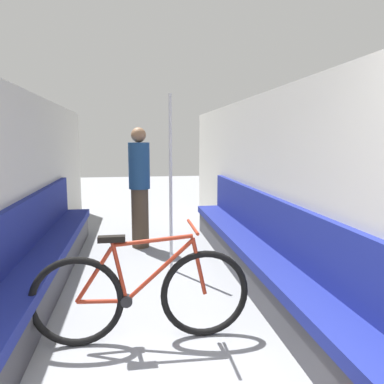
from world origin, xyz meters
name	(u,v)px	position (x,y,z in m)	size (l,w,h in m)	color
wall_left	(9,193)	(-1.36, 2.97, 1.04)	(0.10, 9.15, 2.08)	beige
wall_right	(279,188)	(1.36, 2.97, 1.04)	(0.10, 9.15, 2.08)	beige
bench_seat_row_left	(35,270)	(-1.14, 2.87, 0.31)	(0.41, 5.07, 0.95)	#3D3D42
bench_seat_row_right	(261,258)	(1.14, 2.87, 0.31)	(0.41, 5.07, 0.95)	#3D3D42
bicycle	(142,295)	(-0.13, 1.97, 0.37)	(1.67, 0.46, 0.90)	black
grab_pole_near	(171,187)	(0.25, 3.51, 1.00)	(0.08, 0.08, 2.06)	gray
passenger_standing	(140,186)	(-0.09, 4.56, 0.89)	(0.30, 0.30, 1.72)	#473828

